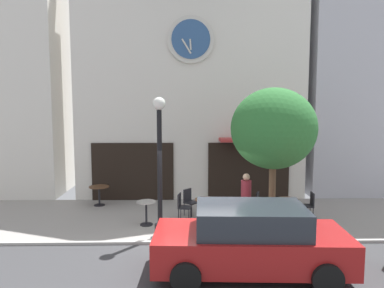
{
  "coord_description": "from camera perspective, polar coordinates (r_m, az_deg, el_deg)",
  "views": [
    {
      "loc": [
        -0.41,
        -9.49,
        3.77
      ],
      "look_at": [
        -0.17,
        2.37,
        2.5
      ],
      "focal_mm": 33.63,
      "sensor_mm": 36.0,
      "label": 1
    }
  ],
  "objects": [
    {
      "name": "pedestrian_maroon",
      "position": [
        11.5,
        8.56,
        -8.61
      ],
      "size": [
        0.4,
        0.4,
        1.67
      ],
      "color": "#2D2D38",
      "rests_on": "ground_plane"
    },
    {
      "name": "cafe_table_leftmost",
      "position": [
        11.63,
        -7.27,
        -10.27
      ],
      "size": [
        0.62,
        0.62,
        0.76
      ],
      "color": "black",
      "rests_on": "ground_plane"
    },
    {
      "name": "cafe_chair_left_end",
      "position": [
        12.73,
        18.1,
        -8.96
      ],
      "size": [
        0.42,
        0.42,
        0.9
      ],
      "color": "black",
      "rests_on": "ground_plane"
    },
    {
      "name": "cafe_chair_corner",
      "position": [
        12.58,
        -0.41,
        -8.84
      ],
      "size": [
        0.57,
        0.57,
        0.9
      ],
      "color": "black",
      "rests_on": "ground_plane"
    },
    {
      "name": "ground_plane",
      "position": [
        9.28,
        1.55,
        -18.04
      ],
      "size": [
        26.38,
        11.56,
        0.13
      ],
      "color": "gray"
    },
    {
      "name": "street_tree",
      "position": [
        10.66,
        12.82,
        2.34
      ],
      "size": [
        2.48,
        2.24,
        4.29
      ],
      "color": "brown",
      "rests_on": "ground_plane"
    },
    {
      "name": "cafe_chair_under_awning",
      "position": [
        11.96,
        -1.56,
        -9.63
      ],
      "size": [
        0.47,
        0.47,
        0.9
      ],
      "color": "black",
      "rests_on": "ground_plane"
    },
    {
      "name": "clock_building",
      "position": [
        15.49,
        -0.25,
        13.49
      ],
      "size": [
        9.28,
        3.55,
        11.19
      ],
      "color": "silver",
      "rests_on": "ground_plane"
    },
    {
      "name": "cafe_chair_near_tree",
      "position": [
        11.14,
        3.36,
        -10.82
      ],
      "size": [
        0.43,
        0.43,
        0.9
      ],
      "color": "black",
      "rests_on": "ground_plane"
    },
    {
      "name": "street_lamp",
      "position": [
        10.29,
        -5.15,
        -3.62
      ],
      "size": [
        0.36,
        0.36,
        4.01
      ],
      "color": "black",
      "rests_on": "ground_plane"
    },
    {
      "name": "parked_car_red",
      "position": [
        8.46,
        9.24,
        -14.81
      ],
      "size": [
        4.38,
        2.17,
        1.55
      ],
      "color": "maroon",
      "rests_on": "ground_plane"
    },
    {
      "name": "neighbor_building_right",
      "position": [
        18.15,
        27.0,
        12.59
      ],
      "size": [
        6.33,
        3.46,
        12.05
      ],
      "color": "#B2B2BC",
      "rests_on": "ground_plane"
    },
    {
      "name": "cafe_table_center",
      "position": [
        11.96,
        2.3,
        -9.62
      ],
      "size": [
        0.76,
        0.76,
        0.73
      ],
      "color": "black",
      "rests_on": "ground_plane"
    },
    {
      "name": "cafe_table_rightmost",
      "position": [
        12.36,
        14.89,
        -9.34
      ],
      "size": [
        0.74,
        0.74,
        0.72
      ],
      "color": "black",
      "rests_on": "ground_plane"
    },
    {
      "name": "cafe_chair_outer",
      "position": [
        12.33,
        10.79,
        -9.26
      ],
      "size": [
        0.52,
        0.52,
        0.9
      ],
      "color": "black",
      "rests_on": "ground_plane"
    },
    {
      "name": "cafe_table_center_right",
      "position": [
        14.14,
        -14.51,
        -7.3
      ],
      "size": [
        0.75,
        0.75,
        0.74
      ],
      "color": "black",
      "rests_on": "ground_plane"
    }
  ]
}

